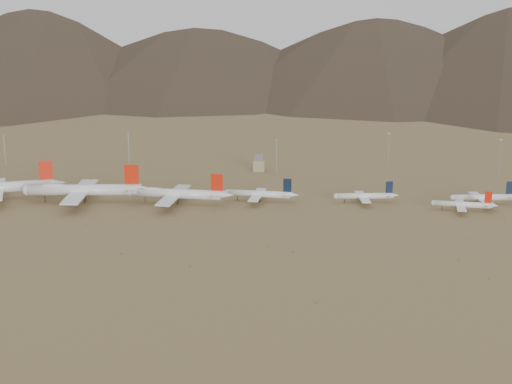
# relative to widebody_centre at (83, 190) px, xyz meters

# --- Properties ---
(ground) EXTENTS (3000.00, 3000.00, 0.00)m
(ground) POSITION_rel_widebody_centre_xyz_m (68.27, -23.18, -7.98)
(ground) COLOR #957C4D
(ground) RESTS_ON ground
(widebody_centre) EXTENTS (77.85, 60.28, 23.16)m
(widebody_centre) POSITION_rel_widebody_centre_xyz_m (0.00, 0.00, 0.00)
(widebody_centre) COLOR white
(widebody_centre) RESTS_ON ground
(widebody_east) EXTENTS (65.47, 50.49, 19.45)m
(widebody_east) POSITION_rel_widebody_centre_xyz_m (56.59, 0.62, -1.28)
(widebody_east) COLOR white
(widebody_east) RESTS_ON ground
(narrowbody_a) EXTENTS (45.50, 32.84, 15.02)m
(narrowbody_a) POSITION_rel_widebody_centre_xyz_m (106.14, 10.91, -3.11)
(narrowbody_a) COLOR white
(narrowbody_a) RESTS_ON ground
(narrowbody_b) EXTENTS (39.72, 28.78, 13.14)m
(narrowbody_b) POSITION_rel_widebody_centre_xyz_m (169.08, 13.95, -3.72)
(narrowbody_b) COLOR white
(narrowbody_b) RESTS_ON ground
(narrowbody_c) EXTENTS (37.43, 27.11, 12.38)m
(narrowbody_c) POSITION_rel_widebody_centre_xyz_m (224.08, -0.25, -3.97)
(narrowbody_c) COLOR white
(narrowbody_c) RESTS_ON ground
(narrowbody_d) EXTENTS (42.53, 30.92, 14.10)m
(narrowbody_d) POSITION_rel_widebody_centre_xyz_m (239.17, 15.26, -3.41)
(narrowbody_d) COLOR white
(narrowbody_d) RESTS_ON ground
(control_tower) EXTENTS (8.00, 8.00, 12.00)m
(control_tower) POSITION_rel_widebody_centre_xyz_m (98.27, 96.82, -2.67)
(control_tower) COLOR gray
(control_tower) RESTS_ON ground
(mast_far_west) EXTENTS (2.00, 0.60, 25.70)m
(mast_far_west) POSITION_rel_widebody_centre_xyz_m (-86.79, 88.03, 6.22)
(mast_far_west) COLOR gray
(mast_far_west) RESTS_ON ground
(mast_west) EXTENTS (2.00, 0.60, 25.70)m
(mast_west) POSITION_rel_widebody_centre_xyz_m (0.56, 105.35, 6.22)
(mast_west) COLOR gray
(mast_west) RESTS_ON ground
(mast_centre) EXTENTS (2.00, 0.60, 25.70)m
(mast_centre) POSITION_rel_widebody_centre_xyz_m (111.52, 82.35, 6.22)
(mast_centre) COLOR gray
(mast_centre) RESTS_ON ground
(mast_east) EXTENTS (2.00, 0.60, 25.70)m
(mast_east) POSITION_rel_widebody_centre_xyz_m (191.96, 117.49, 6.22)
(mast_east) COLOR gray
(mast_east) RESTS_ON ground
(mast_far_east) EXTENTS (2.00, 0.60, 25.70)m
(mast_far_east) POSITION_rel_widebody_centre_xyz_m (267.11, 97.64, 6.22)
(mast_far_east) COLOR gray
(mast_far_east) RESTS_ON ground
(desert_scrub) EXTENTS (394.01, 172.74, 0.85)m
(desert_scrub) POSITION_rel_widebody_centre_xyz_m (25.89, -107.86, -7.69)
(desert_scrub) COLOR olive
(desert_scrub) RESTS_ON ground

